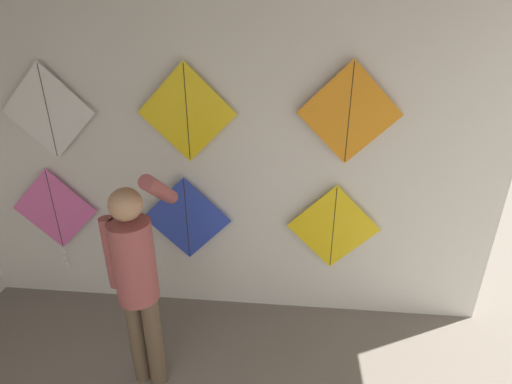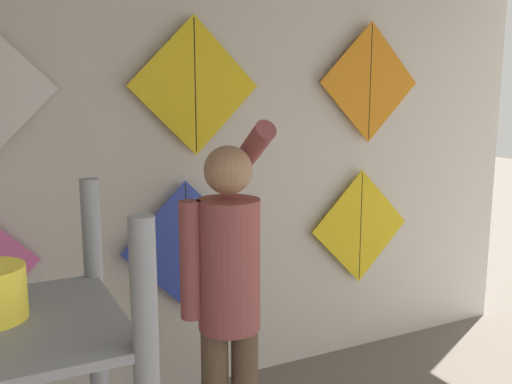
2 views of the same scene
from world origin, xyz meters
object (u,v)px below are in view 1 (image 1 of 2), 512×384
object	(u,v)px
kite_3	(48,112)
kite_5	(349,114)
shopkeeper	(137,275)
kite_0	(55,212)
kite_1	(187,219)
kite_4	(187,113)
kite_2	(333,228)

from	to	relation	value
kite_3	kite_5	distance (m)	2.38
kite_3	shopkeeper	bearing A→B (deg)	-42.37
kite_0	kite_3	distance (m)	0.92
shopkeeper	kite_1	xyz separation A→B (m)	(0.12, 0.87, -0.04)
kite_1	kite_3	xyz separation A→B (m)	(-1.07, 0.00, 0.92)
kite_4	kite_2	bearing A→B (deg)	0.00
shopkeeper	kite_3	xyz separation A→B (m)	(-0.95, 0.87, 0.89)
kite_0	kite_5	distance (m)	2.69
kite_0	kite_5	world-z (taller)	kite_5
kite_2	kite_4	distance (m)	1.53
shopkeeper	kite_0	xyz separation A→B (m)	(-1.09, 0.87, -0.03)
kite_1	kite_4	distance (m)	0.94
shopkeeper	kite_0	distance (m)	1.39
kite_0	kite_5	size ratio (longest dim) A/B	1.26
kite_3	kite_0	bearing A→B (deg)	-179.79
kite_0	kite_4	distance (m)	1.58
shopkeeper	kite_3	world-z (taller)	kite_3
shopkeeper	kite_2	distance (m)	1.64
kite_0	kite_1	xyz separation A→B (m)	(1.21, 0.00, -0.01)
shopkeeper	kite_3	size ratio (longest dim) A/B	2.17
kite_0	kite_2	size ratio (longest dim) A/B	1.26
kite_1	kite_5	bearing A→B (deg)	0.00
kite_1	kite_2	world-z (taller)	kite_1
kite_4	kite_5	bearing A→B (deg)	0.00
kite_0	kite_3	xyz separation A→B (m)	(0.14, 0.00, 0.91)
shopkeeper	kite_2	world-z (taller)	shopkeeper
kite_3	kite_5	xyz separation A→B (m)	(2.38, 0.00, 0.04)
kite_1	kite_2	bearing A→B (deg)	0.00
shopkeeper	kite_4	world-z (taller)	kite_4
kite_4	kite_5	xyz separation A→B (m)	(1.24, 0.00, 0.03)
shopkeeper	kite_1	world-z (taller)	shopkeeper
kite_2	kite_4	world-z (taller)	kite_4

